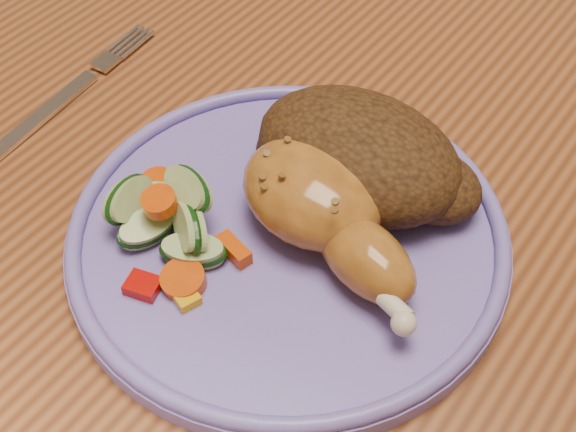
# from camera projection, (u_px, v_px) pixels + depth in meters

# --- Properties ---
(dining_table) EXTENTS (0.90, 1.40, 0.75)m
(dining_table) POSITION_uv_depth(u_px,v_px,m) (403.00, 256.00, 0.60)
(dining_table) COLOR brown
(dining_table) RESTS_ON ground
(plate) EXTENTS (0.27, 0.27, 0.01)m
(plate) POSITION_uv_depth(u_px,v_px,m) (288.00, 238.00, 0.50)
(plate) COLOR #6C5EB9
(plate) RESTS_ON dining_table
(plate_rim) EXTENTS (0.27, 0.27, 0.01)m
(plate_rim) POSITION_uv_depth(u_px,v_px,m) (288.00, 227.00, 0.49)
(plate_rim) COLOR #6C5EB9
(plate_rim) RESTS_ON plate
(chicken_leg) EXTENTS (0.15, 0.10, 0.05)m
(chicken_leg) POSITION_uv_depth(u_px,v_px,m) (325.00, 207.00, 0.47)
(chicken_leg) COLOR #A86723
(chicken_leg) RESTS_ON plate
(rice_pilaf) EXTENTS (0.15, 0.10, 0.06)m
(rice_pilaf) POSITION_uv_depth(u_px,v_px,m) (363.00, 158.00, 0.50)
(rice_pilaf) COLOR #402610
(rice_pilaf) RESTS_ON plate
(vegetable_pile) EXTENTS (0.10, 0.09, 0.05)m
(vegetable_pile) POSITION_uv_depth(u_px,v_px,m) (170.00, 220.00, 0.48)
(vegetable_pile) COLOR #A50A05
(vegetable_pile) RESTS_ON plate
(fork) EXTENTS (0.03, 0.15, 0.00)m
(fork) POSITION_uv_depth(u_px,v_px,m) (67.00, 95.00, 0.59)
(fork) COLOR silver
(fork) RESTS_ON dining_table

